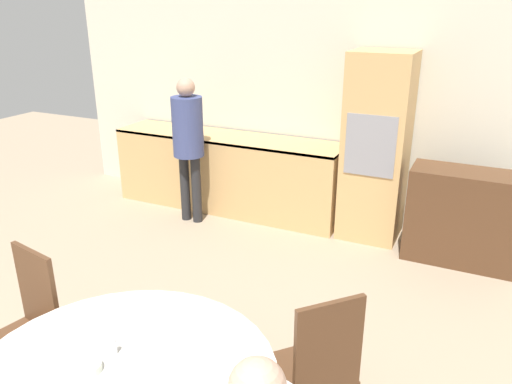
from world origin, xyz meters
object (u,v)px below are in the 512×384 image
at_px(sideboard, 463,217).
at_px(chair_far_left, 28,321).
at_px(bowl_centre, 86,368).
at_px(person_standing, 188,135).
at_px(oven_unit, 376,148).
at_px(chair_far_right, 319,366).

height_order(sideboard, chair_far_left, chair_far_left).
relative_size(sideboard, chair_far_left, 1.02).
bearing_deg(bowl_centre, person_standing, 114.40).
distance_m(oven_unit, person_standing, 1.99).
distance_m(chair_far_left, person_standing, 2.83).
distance_m(sideboard, chair_far_right, 2.70).
bearing_deg(chair_far_right, oven_unit, -129.97).
distance_m(oven_unit, sideboard, 1.07).
bearing_deg(sideboard, oven_unit, 166.22).
bearing_deg(chair_far_left, chair_far_right, 23.72).
bearing_deg(oven_unit, sideboard, -13.78).
bearing_deg(chair_far_right, person_standing, -93.17).
xyz_separation_m(oven_unit, person_standing, (-1.92, -0.51, 0.04)).
height_order(sideboard, bowl_centre, sideboard).
xyz_separation_m(oven_unit, bowl_centre, (-0.53, -3.57, -0.21)).
bearing_deg(oven_unit, bowl_centre, -98.43).
distance_m(chair_far_right, person_standing, 3.32).
height_order(sideboard, person_standing, person_standing).
xyz_separation_m(sideboard, chair_far_right, (-0.54, -2.64, 0.10)).
bearing_deg(sideboard, chair_far_right, -101.46).
bearing_deg(person_standing, chair_far_left, -77.70).
bearing_deg(oven_unit, chair_far_left, -112.18).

